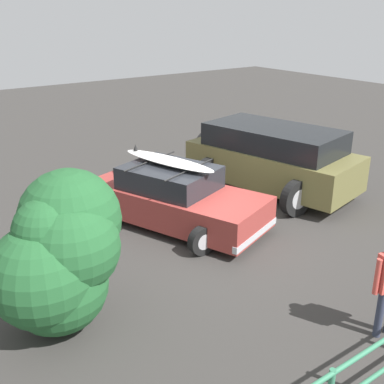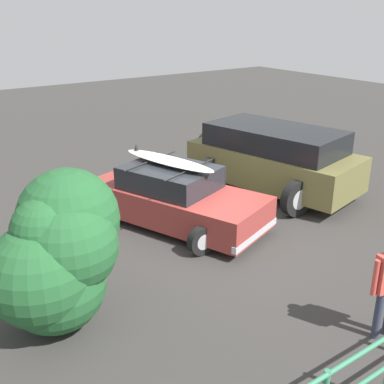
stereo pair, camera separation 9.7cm
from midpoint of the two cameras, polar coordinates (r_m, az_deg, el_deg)
The scene contains 4 objects.
ground_plane at distance 10.55m, azimuth 1.22°, elevation -4.50°, with size 44.00×44.00×0.02m, color #383533.
sedan_car at distance 10.60m, azimuth -2.34°, elevation -0.64°, with size 3.06×4.39×1.60m.
suv_car at distance 12.60m, azimuth 9.24°, elevation 4.03°, with size 3.33×4.71×1.72m.
bush_near_left at distance 7.31m, azimuth -15.90°, elevation -7.48°, with size 2.14×1.87×2.36m.
Camera 1 is at (5.80, 7.54, 4.56)m, focal length 45.00 mm.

